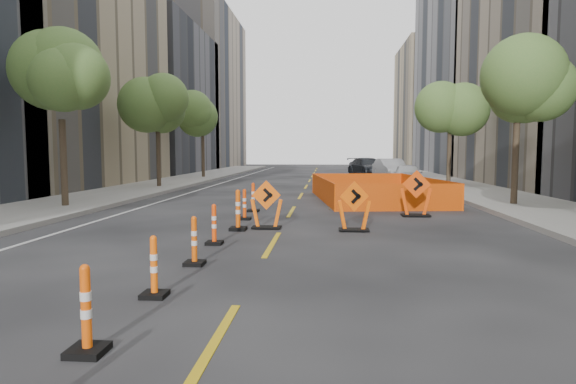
# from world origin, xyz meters

# --- Properties ---
(ground_plane) EXTENTS (140.00, 140.00, 0.00)m
(ground_plane) POSITION_xyz_m (0.00, 0.00, 0.00)
(ground_plane) COLOR black
(sidewalk_left) EXTENTS (4.00, 90.00, 0.15)m
(sidewalk_left) POSITION_xyz_m (-9.00, 12.00, 0.07)
(sidewalk_left) COLOR gray
(sidewalk_left) RESTS_ON ground
(sidewalk_right) EXTENTS (4.00, 90.00, 0.15)m
(sidewalk_right) POSITION_xyz_m (9.00, 12.00, 0.07)
(sidewalk_right) COLOR gray
(sidewalk_right) RESTS_ON ground
(bld_left_d) EXTENTS (12.00, 16.00, 14.00)m
(bld_left_d) POSITION_xyz_m (-17.00, 39.20, 7.00)
(bld_left_d) COLOR #4C4C51
(bld_left_d) RESTS_ON ground
(bld_left_e) EXTENTS (12.00, 20.00, 20.00)m
(bld_left_e) POSITION_xyz_m (-17.00, 55.60, 10.00)
(bld_left_e) COLOR gray
(bld_left_e) RESTS_ON ground
(bld_right_d) EXTENTS (12.00, 18.00, 20.00)m
(bld_right_d) POSITION_xyz_m (17.00, 40.20, 10.00)
(bld_right_d) COLOR gray
(bld_right_d) RESTS_ON ground
(bld_right_e) EXTENTS (12.00, 14.00, 16.00)m
(bld_right_e) POSITION_xyz_m (17.00, 58.60, 8.00)
(bld_right_e) COLOR tan
(bld_right_e) RESTS_ON ground
(tree_l_b) EXTENTS (2.80, 2.80, 5.95)m
(tree_l_b) POSITION_xyz_m (-8.40, 10.00, 4.53)
(tree_l_b) COLOR #382B1E
(tree_l_b) RESTS_ON ground
(tree_l_c) EXTENTS (2.80, 2.80, 5.95)m
(tree_l_c) POSITION_xyz_m (-8.40, 20.00, 4.53)
(tree_l_c) COLOR #382B1E
(tree_l_c) RESTS_ON ground
(tree_l_d) EXTENTS (2.80, 2.80, 5.95)m
(tree_l_d) POSITION_xyz_m (-8.40, 30.00, 4.53)
(tree_l_d) COLOR #382B1E
(tree_l_d) RESTS_ON ground
(tree_r_b) EXTENTS (2.80, 2.80, 5.95)m
(tree_r_b) POSITION_xyz_m (8.40, 12.00, 4.53)
(tree_r_b) COLOR #382B1E
(tree_r_b) RESTS_ON ground
(tree_r_c) EXTENTS (2.80, 2.80, 5.95)m
(tree_r_c) POSITION_xyz_m (8.40, 22.00, 4.53)
(tree_r_c) COLOR #382B1E
(tree_r_c) RESTS_ON ground
(channelizer_1) EXTENTS (0.38, 0.38, 0.97)m
(channelizer_1) POSITION_xyz_m (-1.28, -2.19, 0.49)
(channelizer_1) COLOR #EB5209
(channelizer_1) RESTS_ON ground
(channelizer_2) EXTENTS (0.36, 0.36, 0.92)m
(channelizer_2) POSITION_xyz_m (-1.28, -0.18, 0.46)
(channelizer_2) COLOR #FF5E0A
(channelizer_2) RESTS_ON ground
(channelizer_3) EXTENTS (0.37, 0.37, 0.94)m
(channelizer_3) POSITION_xyz_m (-1.24, 1.83, 0.47)
(channelizer_3) COLOR #E65309
(channelizer_3) RESTS_ON ground
(channelizer_4) EXTENTS (0.37, 0.37, 0.94)m
(channelizer_4) POSITION_xyz_m (-1.33, 3.84, 0.47)
(channelizer_4) COLOR #FB440A
(channelizer_4) RESTS_ON ground
(channelizer_5) EXTENTS (0.44, 0.44, 1.12)m
(channelizer_5) POSITION_xyz_m (-1.15, 5.85, 0.56)
(channelizer_5) COLOR #E65209
(channelizer_5) RESTS_ON ground
(channelizer_6) EXTENTS (0.38, 0.38, 0.97)m
(channelizer_6) POSITION_xyz_m (-1.32, 7.86, 0.48)
(channelizer_6) COLOR #EB4309
(channelizer_6) RESTS_ON ground
(channelizer_7) EXTENTS (0.41, 0.41, 1.03)m
(channelizer_7) POSITION_xyz_m (-1.35, 9.87, 0.52)
(channelizer_7) COLOR #FF460A
(channelizer_7) RESTS_ON ground
(chevron_sign_left) EXTENTS (0.95, 0.63, 1.35)m
(chevron_sign_left) POSITION_xyz_m (-0.41, 6.18, 0.67)
(chevron_sign_left) COLOR #F65C0A
(chevron_sign_left) RESTS_ON ground
(chevron_sign_center) EXTENTS (1.02, 0.79, 1.35)m
(chevron_sign_center) POSITION_xyz_m (1.98, 5.96, 0.68)
(chevron_sign_center) COLOR #FE5E0A
(chevron_sign_center) RESTS_ON ground
(chevron_sign_right) EXTENTS (1.17, 0.92, 1.53)m
(chevron_sign_right) POSITION_xyz_m (4.18, 9.04, 0.77)
(chevron_sign_right) COLOR #E84409
(chevron_sign_right) RESTS_ON ground
(safety_fence) EXTENTS (5.62, 8.44, 0.99)m
(safety_fence) POSITION_xyz_m (3.34, 14.33, 0.49)
(safety_fence) COLOR #FF560D
(safety_fence) RESTS_ON ground
(parked_car_near) EXTENTS (2.14, 4.31, 1.41)m
(parked_car_near) POSITION_xyz_m (6.08, 22.35, 0.71)
(parked_car_near) COLOR silver
(parked_car_near) RESTS_ON ground
(parked_car_mid) EXTENTS (2.38, 5.01, 1.58)m
(parked_car_mid) POSITION_xyz_m (6.00, 29.46, 0.79)
(parked_car_mid) COLOR #939498
(parked_car_mid) RESTS_ON ground
(parked_car_far) EXTENTS (3.75, 5.82, 1.57)m
(parked_car_far) POSITION_xyz_m (4.78, 35.17, 0.78)
(parked_car_far) COLOR black
(parked_car_far) RESTS_ON ground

